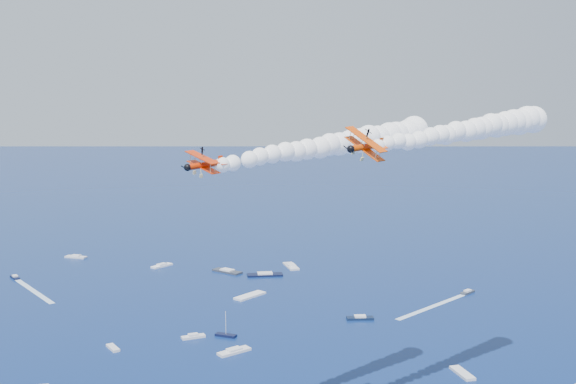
{
  "coord_description": "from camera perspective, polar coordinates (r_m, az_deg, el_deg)",
  "views": [
    {
      "loc": [
        -1.9,
        -89.16,
        66.94
      ],
      "look_at": [
        5.12,
        18.34,
        52.23
      ],
      "focal_mm": 41.44,
      "sensor_mm": 36.0,
      "label": 1
    }
  ],
  "objects": [
    {
      "name": "biplane_trail",
      "position": [
        105.23,
        -7.17,
        2.32
      ],
      "size": [
        10.56,
        11.27,
        6.69
      ],
      "primitive_type": null,
      "rotation": [
        -0.2,
        0.07,
        3.75
      ],
      "color": "red"
    },
    {
      "name": "boat_wakes",
      "position": [
        198.7,
        5.82,
        -11.95
      ],
      "size": [
        210.24,
        154.74,
        0.04
      ],
      "color": "white",
      "rests_on": "ground"
    },
    {
      "name": "biplane_lead",
      "position": [
        112.55,
        6.71,
        3.88
      ],
      "size": [
        12.37,
        13.13,
        9.28
      ],
      "primitive_type": null,
      "rotation": [
        -0.45,
        0.07,
        3.74
      ],
      "color": "#E04204"
    },
    {
      "name": "smoke_trail_trail",
      "position": [
        120.93,
        3.56,
        4.01
      ],
      "size": [
        54.79,
        51.93,
        9.69
      ],
      "primitive_type": null,
      "rotation": [
        0.0,
        0.0,
        3.75
      ],
      "color": "white"
    },
    {
      "name": "smoke_trail_lead",
      "position": [
        132.27,
        14.95,
        5.11
      ],
      "size": [
        54.76,
        51.39,
        9.69
      ],
      "primitive_type": null,
      "rotation": [
        0.0,
        0.0,
        3.74
      ],
      "color": "white"
    },
    {
      "name": "spectator_boats",
      "position": [
        221.66,
        -5.17,
        -9.74
      ],
      "size": [
        212.51,
        176.61,
        0.7
      ],
      "color": "black",
      "rests_on": "ground"
    }
  ]
}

